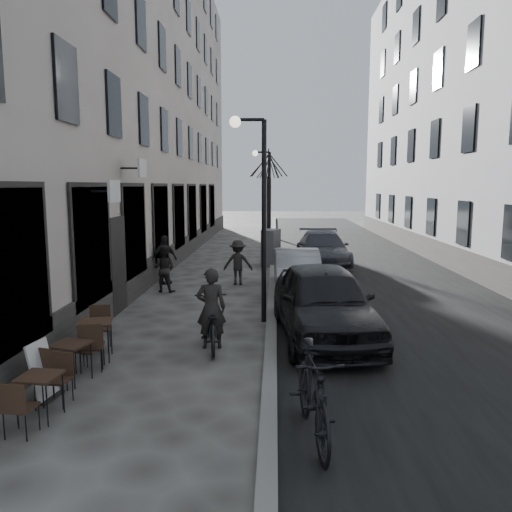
# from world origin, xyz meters

# --- Properties ---
(ground) EXTENTS (120.00, 120.00, 0.00)m
(ground) POSITION_xyz_m (0.00, 0.00, 0.00)
(ground) COLOR #3D3B37
(ground) RESTS_ON ground
(road) EXTENTS (7.30, 60.00, 0.00)m
(road) POSITION_xyz_m (3.85, 16.00, 0.00)
(road) COLOR black
(road) RESTS_ON ground
(kerb) EXTENTS (0.25, 60.00, 0.12)m
(kerb) POSITION_xyz_m (0.20, 16.00, 0.06)
(kerb) COLOR slate
(kerb) RESTS_ON ground
(building_left) EXTENTS (4.00, 35.00, 16.00)m
(building_left) POSITION_xyz_m (-6.00, 16.50, 8.00)
(building_left) COLOR #9E9185
(building_left) RESTS_ON ground
(building_right) EXTENTS (4.00, 35.00, 16.00)m
(building_right) POSITION_xyz_m (9.50, 16.50, 8.00)
(building_right) COLOR gray
(building_right) RESTS_ON ground
(streetlamp_near) EXTENTS (0.90, 0.28, 5.09)m
(streetlamp_near) POSITION_xyz_m (-0.17, 6.00, 3.16)
(streetlamp_near) COLOR black
(streetlamp_near) RESTS_ON ground
(streetlamp_far) EXTENTS (0.90, 0.28, 5.09)m
(streetlamp_far) POSITION_xyz_m (-0.17, 18.00, 3.16)
(streetlamp_far) COLOR black
(streetlamp_far) RESTS_ON ground
(tree_near) EXTENTS (2.40, 2.40, 5.70)m
(tree_near) POSITION_xyz_m (-0.10, 21.00, 4.66)
(tree_near) COLOR black
(tree_near) RESTS_ON ground
(tree_far) EXTENTS (2.40, 2.40, 5.70)m
(tree_far) POSITION_xyz_m (-0.10, 27.00, 4.66)
(tree_far) COLOR black
(tree_far) RESTS_ON ground
(bistro_set_a) EXTENTS (0.60, 1.38, 0.80)m
(bistro_set_a) POSITION_xyz_m (-3.17, 0.54, 0.41)
(bistro_set_a) COLOR black
(bistro_set_a) RESTS_ON ground
(bistro_set_b) EXTENTS (0.74, 1.47, 0.84)m
(bistro_set_b) POSITION_xyz_m (-3.29, 1.93, 0.43)
(bistro_set_b) COLOR black
(bistro_set_b) RESTS_ON ground
(bistro_set_c) EXTENTS (0.76, 1.62, 0.93)m
(bistro_set_c) POSITION_xyz_m (-3.26, 3.09, 0.48)
(bistro_set_c) COLOR black
(bistro_set_c) RESTS_ON ground
(sign_board) EXTENTS (0.39, 0.58, 0.95)m
(sign_board) POSITION_xyz_m (-3.46, 1.24, 0.39)
(sign_board) COLOR black
(sign_board) RESTS_ON ground
(utility_cabinet) EXTENTS (0.86, 1.16, 1.55)m
(utility_cabinet) POSITION_xyz_m (0.10, 14.93, 0.78)
(utility_cabinet) COLOR #5B5A5D
(utility_cabinet) RESTS_ON ground
(bicycle) EXTENTS (1.00, 2.09, 1.05)m
(bicycle) POSITION_xyz_m (-1.06, 3.90, 0.53)
(bicycle) COLOR black
(bicycle) RESTS_ON ground
(cyclist_rider) EXTENTS (0.68, 0.50, 1.72)m
(cyclist_rider) POSITION_xyz_m (-1.06, 3.90, 0.86)
(cyclist_rider) COLOR black
(cyclist_rider) RESTS_ON ground
(pedestrian_near) EXTENTS (0.84, 0.72, 1.53)m
(pedestrian_near) POSITION_xyz_m (-3.30, 9.44, 0.76)
(pedestrian_near) COLOR #282422
(pedestrian_near) RESTS_ON ground
(pedestrian_mid) EXTENTS (1.01, 0.59, 1.56)m
(pedestrian_mid) POSITION_xyz_m (-1.00, 10.71, 0.78)
(pedestrian_mid) COLOR black
(pedestrian_mid) RESTS_ON ground
(pedestrian_far) EXTENTS (1.02, 0.99, 1.71)m
(pedestrian_far) POSITION_xyz_m (-3.60, 10.76, 0.86)
(pedestrian_far) COLOR black
(pedestrian_far) RESTS_ON ground
(car_near) EXTENTS (2.44, 5.09, 1.68)m
(car_near) POSITION_xyz_m (1.37, 4.69, 0.84)
(car_near) COLOR black
(car_near) RESTS_ON ground
(car_mid) EXTENTS (1.55, 4.15, 1.35)m
(car_mid) POSITION_xyz_m (1.00, 9.70, 0.68)
(car_mid) COLOR gray
(car_mid) RESTS_ON ground
(car_far) EXTENTS (2.08, 5.09, 1.48)m
(car_far) POSITION_xyz_m (2.30, 14.80, 0.74)
(car_far) COLOR #33343D
(car_far) RESTS_ON ground
(moped) EXTENTS (0.84, 2.22, 1.30)m
(moped) POSITION_xyz_m (0.80, 0.09, 0.65)
(moped) COLOR black
(moped) RESTS_ON ground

